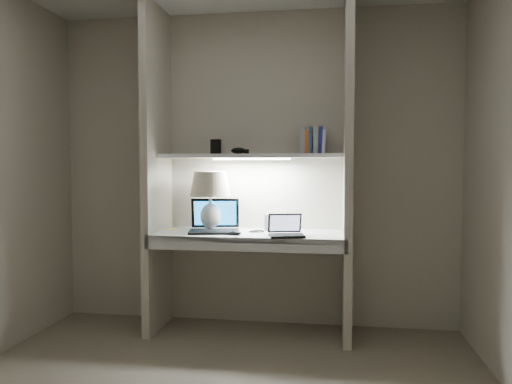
% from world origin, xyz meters
% --- Properties ---
extents(back_wall, '(3.20, 0.01, 2.50)m').
position_xyz_m(back_wall, '(0.00, 1.50, 1.25)').
color(back_wall, beige).
rests_on(back_wall, floor).
extents(alcove_panel_left, '(0.06, 0.55, 2.50)m').
position_xyz_m(alcove_panel_left, '(-0.73, 1.23, 1.25)').
color(alcove_panel_left, beige).
rests_on(alcove_panel_left, floor).
extents(alcove_panel_right, '(0.06, 0.55, 2.50)m').
position_xyz_m(alcove_panel_right, '(0.73, 1.23, 1.25)').
color(alcove_panel_right, beige).
rests_on(alcove_panel_right, floor).
extents(desk, '(1.40, 0.55, 0.04)m').
position_xyz_m(desk, '(0.00, 1.23, 0.75)').
color(desk, white).
rests_on(desk, alcove_panel_left).
extents(desk_apron, '(1.46, 0.03, 0.10)m').
position_xyz_m(desk_apron, '(0.00, 0.96, 0.72)').
color(desk_apron, silver).
rests_on(desk_apron, desk).
extents(shelf, '(1.40, 0.36, 0.03)m').
position_xyz_m(shelf, '(0.00, 1.32, 1.35)').
color(shelf, silver).
rests_on(shelf, back_wall).
extents(strip_light, '(0.60, 0.04, 0.02)m').
position_xyz_m(strip_light, '(0.00, 1.32, 1.33)').
color(strip_light, white).
rests_on(strip_light, shelf).
extents(table_lamp, '(0.32, 0.32, 0.46)m').
position_xyz_m(table_lamp, '(-0.32, 1.27, 1.08)').
color(table_lamp, white).
rests_on(table_lamp, desk).
extents(laptop_main, '(0.42, 0.38, 0.25)m').
position_xyz_m(laptop_main, '(-0.27, 1.23, 0.83)').
color(laptop_main, black).
rests_on(laptop_main, desk).
extents(laptop_netbook, '(0.29, 0.27, 0.16)m').
position_xyz_m(laptop_netbook, '(0.29, 1.06, 0.81)').
color(laptop_netbook, black).
rests_on(laptop_netbook, desk).
extents(speaker, '(0.10, 0.08, 0.13)m').
position_xyz_m(speaker, '(0.15, 1.36, 0.83)').
color(speaker, silver).
rests_on(speaker, desk).
extents(mouse, '(0.10, 0.07, 0.03)m').
position_xyz_m(mouse, '(-0.08, 1.06, 0.79)').
color(mouse, black).
rests_on(mouse, desk).
extents(cable_coil, '(0.11, 0.11, 0.01)m').
position_xyz_m(cable_coil, '(0.06, 1.27, 0.78)').
color(cable_coil, black).
rests_on(cable_coil, desk).
extents(sticky_note, '(0.07, 0.07, 0.00)m').
position_xyz_m(sticky_note, '(-0.64, 1.33, 0.77)').
color(sticky_note, yellow).
rests_on(sticky_note, desk).
extents(book_row, '(0.20, 0.14, 0.21)m').
position_xyz_m(book_row, '(0.47, 1.39, 1.46)').
color(book_row, white).
rests_on(book_row, shelf).
extents(shelf_box, '(0.08, 0.07, 0.12)m').
position_xyz_m(shelf_box, '(-0.31, 1.42, 1.43)').
color(shelf_box, black).
rests_on(shelf_box, shelf).
extents(shelf_gadget, '(0.12, 0.09, 0.05)m').
position_xyz_m(shelf_gadget, '(-0.10, 1.31, 1.39)').
color(shelf_gadget, black).
rests_on(shelf_gadget, shelf).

